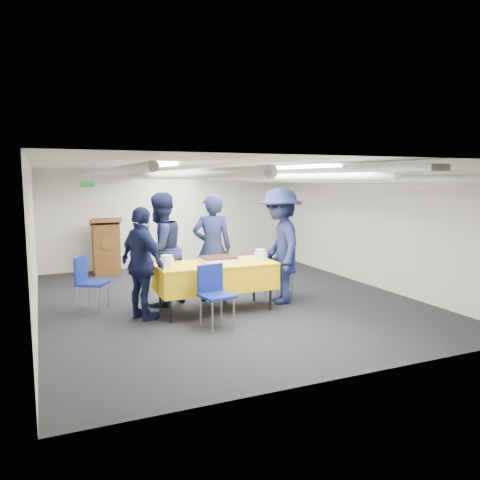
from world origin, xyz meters
name	(u,v)px	position (x,y,z in m)	size (l,w,h in m)	color
ground	(226,299)	(0.00, 0.00, 0.00)	(7.00, 7.00, 0.00)	black
room_shell	(222,194)	(0.09, 0.41, 1.81)	(6.00, 7.00, 2.30)	silver
serving_table	(215,276)	(-0.41, -0.60, 0.56)	(1.87, 0.86, 0.77)	black
sheet_cake	(219,259)	(-0.34, -0.55, 0.82)	(0.54, 0.42, 0.09)	white
plate_stack_left	(167,262)	(-1.20, -0.65, 0.85)	(0.21, 0.21, 0.18)	white
plate_stack_right	(261,255)	(0.35, -0.65, 0.85)	(0.20, 0.20, 0.17)	white
podium	(106,246)	(-1.60, 3.05, 0.61)	(0.62, 0.53, 1.25)	brown
chair_near	(214,289)	(-0.69, -1.30, 0.53)	(0.48, 0.48, 0.87)	gray
chair_right	(282,267)	(0.98, -0.20, 0.53)	(0.55, 0.55, 0.87)	gray
chair_left	(88,278)	(-2.26, 0.18, 0.53)	(0.58, 0.58, 0.87)	gray
sailor_a	(212,248)	(-0.24, 0.01, 0.91)	(0.66, 0.44, 1.82)	black
sailor_b	(160,249)	(-1.11, 0.08, 0.93)	(0.90, 0.70, 1.86)	black
sailor_c	(142,264)	(-1.55, -0.58, 0.84)	(0.98, 0.41, 1.68)	black
sailor_d	(280,246)	(0.76, -0.55, 0.97)	(1.25, 0.72, 1.94)	black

